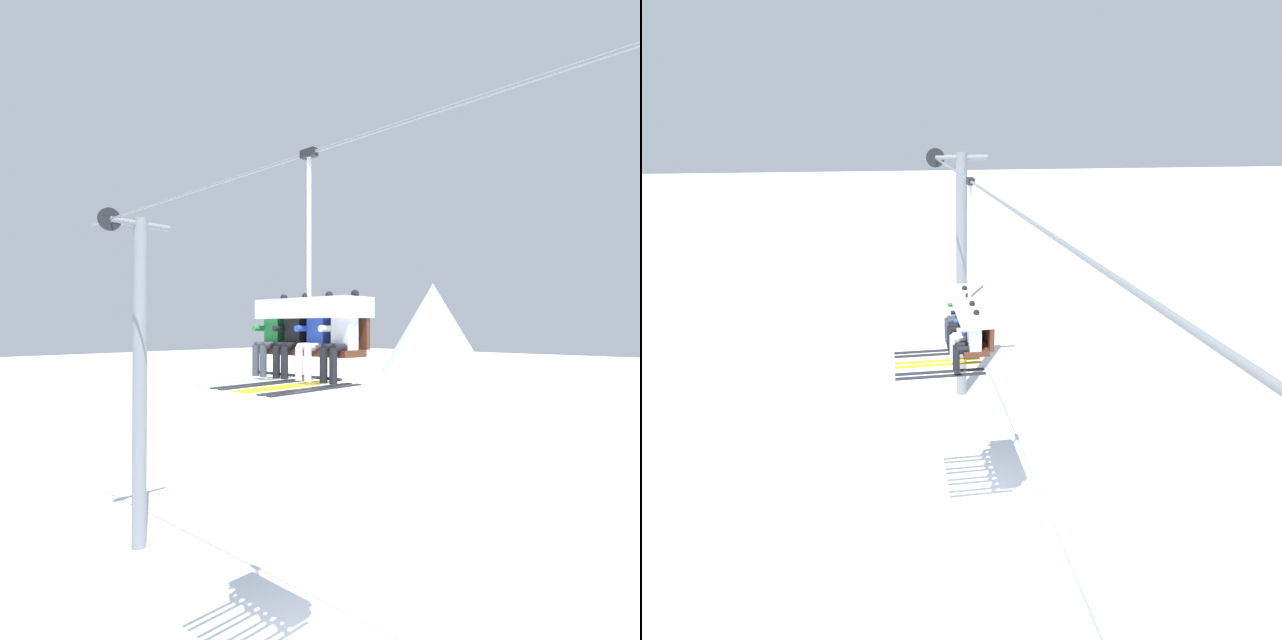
% 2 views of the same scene
% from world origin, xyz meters
% --- Properties ---
extents(ground_plane, '(200.00, 200.00, 0.00)m').
position_xyz_m(ground_plane, '(0.00, 0.00, 0.00)').
color(ground_plane, silver).
extents(lift_tower_near, '(0.36, 1.88, 8.45)m').
position_xyz_m(lift_tower_near, '(-6.04, -0.02, 4.39)').
color(lift_tower_near, slate).
rests_on(lift_tower_near, ground_plane).
extents(lift_cable, '(17.97, 0.05, 0.05)m').
position_xyz_m(lift_cable, '(1.94, -0.80, 8.17)').
color(lift_cable, slate).
extents(chairlift_chair, '(1.84, 0.74, 3.40)m').
position_xyz_m(chairlift_chair, '(0.69, -0.73, 5.72)').
color(chairlift_chair, '#512819').
extents(skier_green, '(0.48, 1.70, 1.34)m').
position_xyz_m(skier_green, '(-0.02, -0.94, 5.42)').
color(skier_green, '#23843D').
extents(skier_black, '(0.48, 1.70, 1.34)m').
position_xyz_m(skier_black, '(0.46, -0.94, 5.42)').
color(skier_black, black).
extents(skier_blue, '(0.48, 1.70, 1.34)m').
position_xyz_m(skier_blue, '(0.93, -0.94, 5.42)').
color(skier_blue, '#2847B7').
extents(skier_white, '(0.48, 1.70, 1.34)m').
position_xyz_m(skier_white, '(1.41, -0.94, 5.42)').
color(skier_white, silver).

